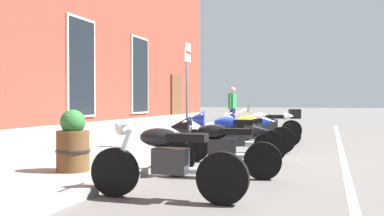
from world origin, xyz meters
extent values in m
plane|color=#565451|center=(0.00, 0.00, 0.00)|extent=(140.00, 140.00, 0.00)
cube|color=gray|center=(0.00, 1.53, 0.06)|extent=(26.33, 3.05, 0.13)
cube|color=silver|center=(0.00, -3.20, 0.00)|extent=(26.33, 0.12, 0.01)
cube|color=gray|center=(0.00, 3.01, 0.35)|extent=(20.33, 0.10, 0.70)
cube|color=silver|center=(0.00, 3.03, 2.10)|extent=(1.22, 0.06, 2.52)
cube|color=black|center=(0.00, 3.00, 2.10)|extent=(1.10, 0.03, 2.40)
cube|color=silver|center=(3.39, 3.03, 2.10)|extent=(1.22, 0.06, 2.52)
cube|color=black|center=(3.39, 3.00, 2.10)|extent=(1.10, 0.03, 2.40)
cube|color=brown|center=(6.78, 3.02, 1.15)|extent=(1.10, 0.08, 2.30)
cylinder|color=black|center=(-4.23, -0.26, 0.32)|extent=(0.13, 0.65, 0.65)
cylinder|color=black|center=(-4.20, -1.71, 0.32)|extent=(0.13, 0.65, 0.65)
cylinder|color=silver|center=(-4.23, -0.36, 0.58)|extent=(0.08, 0.32, 0.65)
cube|color=#28282B|center=(-4.21, -1.03, 0.50)|extent=(0.23, 0.44, 0.32)
ellipsoid|color=black|center=(-4.22, -0.88, 0.79)|extent=(0.27, 0.52, 0.24)
cube|color=black|center=(-4.21, -1.26, 0.80)|extent=(0.23, 0.48, 0.10)
cylinder|color=silver|center=(-4.23, -0.44, 0.96)|extent=(0.62, 0.05, 0.04)
cylinder|color=silver|center=(-4.09, -1.33, 0.37)|extent=(0.10, 0.45, 0.09)
sphere|color=silver|center=(-4.23, -0.36, 0.89)|extent=(0.18, 0.18, 0.18)
cylinder|color=black|center=(-2.60, -0.52, 0.30)|extent=(0.19, 0.61, 0.60)
cylinder|color=black|center=(-2.45, -1.92, 0.30)|extent=(0.19, 0.61, 0.60)
cylinder|color=silver|center=(-2.59, -0.62, 0.55)|extent=(0.10, 0.31, 0.63)
cube|color=#28282B|center=(-2.52, -1.27, 0.48)|extent=(0.27, 0.46, 0.32)
ellipsoid|color=black|center=(-2.53, -1.12, 0.75)|extent=(0.32, 0.55, 0.24)
cube|color=black|center=(-2.49, -1.50, 0.76)|extent=(0.27, 0.50, 0.10)
cylinder|color=silver|center=(-2.58, -0.70, 0.92)|extent=(0.62, 0.10, 0.04)
cylinder|color=silver|center=(-2.37, -1.55, 0.35)|extent=(0.14, 0.46, 0.09)
cone|color=black|center=(-2.60, -0.57, 0.82)|extent=(0.40, 0.38, 0.36)
cone|color=black|center=(-2.45, -1.90, 0.78)|extent=(0.27, 0.28, 0.24)
cylinder|color=black|center=(-0.90, -0.26, 0.33)|extent=(0.24, 0.68, 0.67)
cylinder|color=black|center=(-0.62, -1.78, 0.33)|extent=(0.24, 0.68, 0.67)
cylinder|color=silver|center=(-0.89, -0.36, 0.60)|extent=(0.13, 0.33, 0.65)
cube|color=#28282B|center=(-0.75, -1.07, 0.51)|extent=(0.30, 0.47, 0.32)
ellipsoid|color=#192D9E|center=(-0.78, -0.92, 0.81)|extent=(0.35, 0.56, 0.24)
cube|color=black|center=(-0.71, -1.30, 0.82)|extent=(0.30, 0.51, 0.10)
cylinder|color=silver|center=(-0.87, -0.44, 0.98)|extent=(0.62, 0.15, 0.04)
cylinder|color=silver|center=(-0.58, -1.35, 0.38)|extent=(0.17, 0.46, 0.09)
cone|color=#192D9E|center=(-0.90, -0.31, 0.88)|extent=(0.42, 0.40, 0.36)
cone|color=#192D9E|center=(-0.62, -1.76, 0.84)|extent=(0.28, 0.30, 0.24)
cylinder|color=black|center=(0.79, -0.44, 0.32)|extent=(0.19, 0.65, 0.64)
cylinder|color=black|center=(0.94, -1.84, 0.32)|extent=(0.19, 0.65, 0.64)
cylinder|color=silver|center=(0.80, -0.54, 0.57)|extent=(0.10, 0.32, 0.63)
cube|color=#28282B|center=(0.87, -1.19, 0.50)|extent=(0.27, 0.46, 0.32)
ellipsoid|color=gold|center=(0.85, -1.04, 0.77)|extent=(0.31, 0.54, 0.24)
cube|color=black|center=(0.89, -1.42, 0.78)|extent=(0.27, 0.50, 0.10)
cylinder|color=silver|center=(0.81, -0.62, 0.94)|extent=(0.62, 0.10, 0.04)
cylinder|color=silver|center=(1.02, -1.48, 0.37)|extent=(0.14, 0.46, 0.09)
sphere|color=silver|center=(0.80, -0.54, 0.87)|extent=(0.18, 0.18, 0.18)
cylinder|color=black|center=(2.28, -0.50, 0.31)|extent=(0.25, 0.63, 0.62)
cylinder|color=black|center=(2.59, -1.88, 0.31)|extent=(0.25, 0.63, 0.62)
cylinder|color=silver|center=(2.30, -0.60, 0.58)|extent=(0.14, 0.33, 0.67)
cube|color=#28282B|center=(2.45, -1.24, 0.49)|extent=(0.31, 0.48, 0.32)
ellipsoid|color=silver|center=(2.42, -1.09, 0.81)|extent=(0.37, 0.56, 0.24)
cube|color=black|center=(2.50, -1.46, 0.82)|extent=(0.32, 0.52, 0.10)
cylinder|color=silver|center=(2.32, -0.67, 0.98)|extent=(0.61, 0.17, 0.04)
cylinder|color=silver|center=(2.63, -1.50, 0.36)|extent=(0.19, 0.46, 0.09)
cone|color=silver|center=(2.29, -0.55, 0.88)|extent=(0.43, 0.41, 0.36)
cone|color=silver|center=(2.59, -1.86, 0.84)|extent=(0.29, 0.31, 0.24)
cylinder|color=black|center=(3.95, -0.39, 0.32)|extent=(0.31, 0.65, 0.64)
cylinder|color=black|center=(4.40, -1.78, 0.32)|extent=(0.31, 0.65, 0.64)
cylinder|color=silver|center=(3.98, -0.49, 0.55)|extent=(0.16, 0.30, 0.59)
cube|color=#28282B|center=(4.19, -1.13, 0.50)|extent=(0.34, 0.49, 0.32)
ellipsoid|color=#195633|center=(4.14, -0.99, 0.73)|extent=(0.41, 0.57, 0.24)
cube|color=black|center=(4.26, -1.35, 0.74)|extent=(0.36, 0.52, 0.10)
cylinder|color=silver|center=(4.01, -0.56, 0.90)|extent=(0.60, 0.22, 0.04)
cylinder|color=silver|center=(4.39, -1.38, 0.37)|extent=(0.22, 0.46, 0.09)
cube|color=#B2BCC6|center=(3.99, -0.51, 1.08)|extent=(0.39, 0.25, 0.40)
cube|color=black|center=(4.43, -1.87, 0.84)|extent=(0.44, 0.41, 0.30)
cylinder|color=#1E1E4C|center=(6.74, 0.63, 0.54)|extent=(0.14, 0.14, 0.82)
cylinder|color=#1E1E4C|center=(6.56, 0.66, 0.54)|extent=(0.14, 0.14, 0.82)
cube|color=#26723F|center=(6.65, 0.65, 1.24)|extent=(0.43, 0.27, 0.58)
sphere|color=tan|center=(6.65, 0.65, 1.68)|extent=(0.22, 0.22, 0.22)
cylinder|color=#26723F|center=(6.89, 0.60, 1.22)|extent=(0.09, 0.09, 0.55)
cylinder|color=#26723F|center=(6.40, 0.69, 1.22)|extent=(0.09, 0.09, 0.55)
cylinder|color=#4C4C51|center=(0.51, 0.39, 1.41)|extent=(0.06, 0.06, 2.56)
cube|color=white|center=(0.51, 0.37, 2.43)|extent=(0.36, 0.03, 0.44)
cube|color=red|center=(0.51, 0.35, 2.43)|extent=(0.36, 0.01, 0.08)
cylinder|color=brown|center=(-3.35, 0.99, 0.45)|extent=(0.52, 0.52, 0.65)
cylinder|color=black|center=(-3.35, 0.99, 0.45)|extent=(0.55, 0.55, 0.04)
sphere|color=#28602D|center=(-3.35, 0.99, 0.92)|extent=(0.40, 0.40, 0.40)
camera|label=1|loc=(-9.03, -2.93, 1.26)|focal=38.76mm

